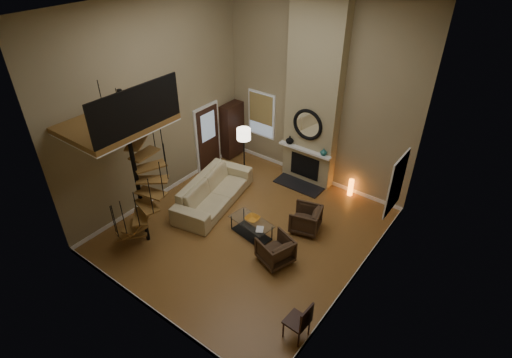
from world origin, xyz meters
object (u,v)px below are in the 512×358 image
Objects in this scene: sofa at (214,191)px; floor_lamp at (244,138)px; hutch at (232,130)px; armchair_far at (277,252)px; accent_lamp at (351,188)px; armchair_near at (308,220)px; side_chair at (301,321)px; coffee_table at (251,226)px.

floor_lamp is (-0.09, 1.51, 1.02)m from sofa.
hutch reaches higher than armchair_far.
accent_lamp is (0.16, 3.59, -0.10)m from armchair_far.
floor_lamp reaches higher than armchair_far.
hutch is at bearing -130.27° from armchair_near.
accent_lamp is at bearing 3.42° from hutch.
side_chair is at bearing 12.56° from armchair_near.
sofa is 2.97× the size of side_chair.
armchair_far is 1.17m from coffee_table.
armchair_near reaches higher than accent_lamp.
side_chair is at bearing -35.46° from coffee_table.
armchair_near is at bearing 43.74° from coffee_table.
coffee_table is at bearing -61.81° from armchair_near.
hutch is at bearing -110.03° from armchair_far.
floor_lamp reaches higher than coffee_table.
armchair_far reaches higher than accent_lamp.
coffee_table is at bearing -92.56° from armchair_far.
sofa reaches higher than coffee_table.
armchair_far is at bearing -119.50° from sofa.
coffee_table is 2.91m from floor_lamp.
coffee_table is 0.71× the size of floor_lamp.
accent_lamp is (2.96, 2.69, -0.15)m from sofa.
floor_lamp is at bearing -110.94° from armchair_far.
floor_lamp is (1.23, -0.92, 0.46)m from hutch.
floor_lamp is at bearing 132.08° from coffee_table.
side_chair reaches higher than sofa.
hutch is 1.92× the size of side_chair.
hutch is 2.45× the size of armchair_far.
hutch is 1.49× the size of coffee_table.
coffee_table is at bearing -111.55° from accent_lamp.
armchair_near is at bearing -94.80° from accent_lamp.
hutch is 4.54m from armchair_near.
armchair_far reaches higher than coffee_table.
armchair_near is 0.61× the size of coffee_table.
hutch is 1.60m from floor_lamp.
floor_lamp reaches higher than side_chair.
sofa is at bearing -61.65° from hutch.
side_chair is (5.63, -4.76, -0.42)m from hutch.
side_chair is (4.40, -3.84, -0.89)m from floor_lamp.
sofa is 3.77× the size of armchair_near.
armchair_far is 1.36× the size of accent_lamp.
hutch is at bearing -176.58° from accent_lamp.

